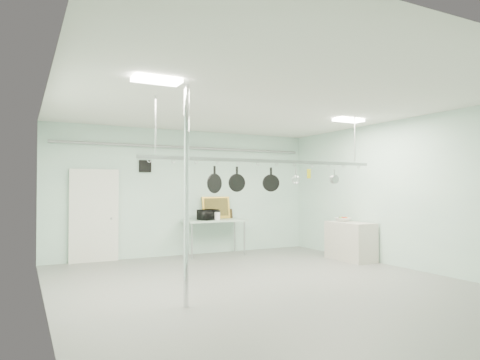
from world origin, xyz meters
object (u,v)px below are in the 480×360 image
microwave (208,215)px  skillet_right (271,179)px  chrome_pole (186,195)px  coffee_canister (217,216)px  pot_rack (267,160)px  prep_table (214,222)px  side_cabinet (350,241)px  fruit_bowl (343,219)px  skillet_mid (237,179)px  skillet_left (214,179)px

microwave → skillet_right: 3.37m
chrome_pole → coffee_canister: 4.71m
pot_rack → skillet_right: 0.37m
chrome_pole → pot_rack: chrome_pole is taller
coffee_canister → skillet_right: skillet_right is taller
microwave → coffee_canister: microwave is taller
prep_table → microwave: (-0.20, -0.04, 0.21)m
chrome_pole → side_cabinet: 5.37m
prep_table → fruit_bowl: 3.21m
chrome_pole → coffee_canister: size_ratio=15.78×
side_cabinet → fruit_bowl: bearing=83.6°
chrome_pole → pot_rack: bearing=25.3°
prep_table → pot_rack: pot_rack is taller
side_cabinet → pot_rack: 3.62m
coffee_canister → fruit_bowl: coffee_canister is taller
pot_rack → skillet_mid: 0.73m
side_cabinet → skillet_left: (-4.01, -1.10, 1.40)m
skillet_left → fruit_bowl: bearing=-2.0°
side_cabinet → coffee_canister: size_ratio=5.92×
fruit_bowl → chrome_pole: bearing=-154.8°
skillet_left → chrome_pole: bearing=-154.1°
prep_table → side_cabinet: size_ratio=1.33×
microwave → fruit_bowl: microwave is taller
prep_table → side_cabinet: prep_table is taller
side_cabinet → skillet_left: bearing=-164.7°
chrome_pole → skillet_left: bearing=47.0°
microwave → skillet_mid: size_ratio=1.05×
microwave → skillet_mid: 3.47m
skillet_mid → side_cabinet: bearing=21.0°
coffee_canister → skillet_left: (-1.47, -3.16, 0.85)m
microwave → skillet_right: (-0.13, -3.26, 0.83)m
chrome_pole → prep_table: bearing=61.3°
prep_table → skillet_right: skillet_right is taller
coffee_canister → skillet_mid: size_ratio=0.45×
prep_table → coffee_canister: coffee_canister is taller
side_cabinet → prep_table: bearing=139.2°
prep_table → microwave: 0.29m
prep_table → skillet_left: skillet_left is taller
fruit_bowl → skillet_left: skillet_left is taller
skillet_left → skillet_mid: 0.43m
coffee_canister → pot_rack: bearing=-97.4°
microwave → skillet_mid: (-0.83, -3.26, 0.82)m
prep_table → skillet_mid: skillet_mid is taller
coffee_canister → skillet_right: (-0.33, -3.16, 0.86)m
microwave → skillet_mid: skillet_mid is taller
prep_table → side_cabinet: bearing=-40.8°
coffee_canister → skillet_right: bearing=-96.0°
prep_table → pot_rack: size_ratio=0.33×
prep_table → fruit_bowl: bearing=-36.4°
coffee_canister → skillet_left: size_ratio=0.43×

